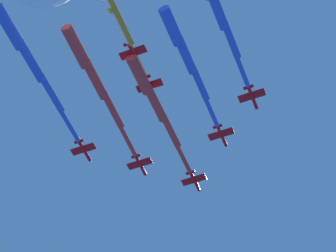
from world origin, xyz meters
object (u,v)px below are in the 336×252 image
object	(u,v)px
jet_port_inner	(95,79)
jet_port_mid	(30,61)
jet_starboard_inner	(186,56)
jet_starboard_mid	(218,11)
jet_lead	(155,104)

from	to	relation	value
jet_port_inner	jet_port_mid	world-z (taller)	jet_port_inner
jet_starboard_inner	jet_starboard_mid	size ratio (longest dim) A/B	1.01
jet_starboard_mid	jet_port_inner	bearing A→B (deg)	-136.73
jet_port_inner	jet_starboard_mid	xyz separation A→B (m)	(31.50, 29.65, -1.73)
jet_port_inner	jet_starboard_mid	distance (m)	43.30
jet_port_inner	jet_lead	bearing A→B (deg)	102.15
jet_lead	jet_starboard_mid	distance (m)	37.12
jet_lead	jet_starboard_inner	size ratio (longest dim) A/B	1.04
jet_starboard_inner	jet_lead	bearing A→B (deg)	-163.02
jet_lead	jet_port_mid	world-z (taller)	jet_lead
jet_port_inner	jet_starboard_inner	bearing A→B (deg)	62.38
jet_starboard_inner	jet_port_mid	distance (m)	46.17
jet_port_mid	jet_starboard_mid	size ratio (longest dim) A/B	1.13
jet_lead	jet_port_mid	bearing A→B (deg)	-80.59
jet_port_inner	jet_port_mid	distance (m)	19.78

